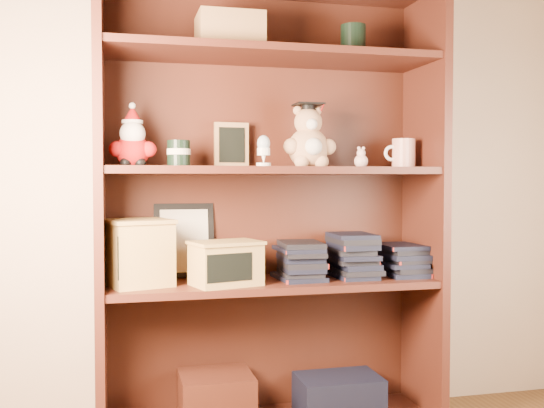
{
  "coord_description": "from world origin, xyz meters",
  "views": [
    {
      "loc": [
        -0.33,
        -0.86,
        0.91
      ],
      "look_at": [
        0.2,
        1.3,
        0.82
      ],
      "focal_mm": 42.0,
      "sensor_mm": 36.0,
      "label": 1
    }
  ],
  "objects_px": {
    "bookcase": "(268,215)",
    "teacher_mug": "(403,153)",
    "grad_teddy_bear": "(309,142)",
    "treats_box": "(138,252)"
  },
  "relations": [
    {
      "from": "bookcase",
      "to": "treats_box",
      "type": "height_order",
      "value": "bookcase"
    },
    {
      "from": "bookcase",
      "to": "teacher_mug",
      "type": "xyz_separation_m",
      "value": [
        0.5,
        -0.05,
        0.22
      ]
    },
    {
      "from": "bookcase",
      "to": "grad_teddy_bear",
      "type": "distance_m",
      "value": 0.3
    },
    {
      "from": "grad_teddy_bear",
      "to": "bookcase",
      "type": "bearing_deg",
      "value": 156.86
    },
    {
      "from": "bookcase",
      "to": "treats_box",
      "type": "bearing_deg",
      "value": -173.6
    },
    {
      "from": "grad_teddy_bear",
      "to": "teacher_mug",
      "type": "height_order",
      "value": "grad_teddy_bear"
    },
    {
      "from": "grad_teddy_bear",
      "to": "teacher_mug",
      "type": "bearing_deg",
      "value": 1.1
    },
    {
      "from": "bookcase",
      "to": "teacher_mug",
      "type": "height_order",
      "value": "bookcase"
    },
    {
      "from": "bookcase",
      "to": "teacher_mug",
      "type": "bearing_deg",
      "value": -5.78
    },
    {
      "from": "teacher_mug",
      "to": "grad_teddy_bear",
      "type": "bearing_deg",
      "value": -178.9
    }
  ]
}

